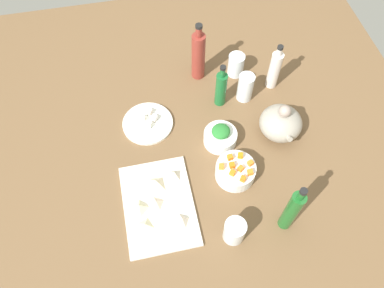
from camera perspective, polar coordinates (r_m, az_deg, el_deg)
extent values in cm
cube|color=brown|center=(144.95, 0.00, -1.34)|extent=(190.00, 190.00, 3.00)
cube|color=silver|center=(133.76, -5.10, -9.28)|extent=(34.83, 24.70, 1.00)
cylinder|color=white|center=(150.84, -6.76, 3.14)|extent=(20.13, 20.13, 1.20)
cylinder|color=white|center=(143.97, 4.32, 0.98)|extent=(12.76, 12.76, 5.44)
cylinder|color=white|center=(136.92, 6.63, -4.15)|extent=(14.59, 14.59, 6.02)
ellipsoid|color=#9D9688|center=(147.39, 13.37, 3.11)|extent=(16.50, 16.34, 11.81)
sphere|color=gray|center=(141.25, 13.99, 4.89)|extent=(4.62, 4.62, 4.62)
cylinder|color=#9D9688|center=(142.85, 14.37, 1.16)|extent=(5.38, 2.00, 3.93)
cylinder|color=#1A642F|center=(151.15, 4.43, 8.31)|extent=(4.57, 4.57, 16.08)
cylinder|color=#1A642F|center=(143.66, 4.69, 10.84)|extent=(2.06, 2.06, 3.80)
cylinder|color=black|center=(141.83, 4.76, 11.51)|extent=(2.29, 2.29, 1.20)
cylinder|color=#1B5D23|center=(125.12, 14.92, -9.90)|extent=(4.53, 4.53, 22.21)
cylinder|color=#1B5D23|center=(113.58, 16.37, -7.47)|extent=(2.04, 2.04, 3.68)
cylinder|color=black|center=(111.43, 16.67, -6.96)|extent=(2.27, 2.27, 1.20)
cylinder|color=maroon|center=(158.48, 0.97, 13.19)|extent=(5.59, 5.59, 22.18)
cylinder|color=maroon|center=(149.35, 1.05, 16.75)|extent=(2.52, 2.52, 4.25)
cylinder|color=black|center=(147.55, 1.06, 17.53)|extent=(2.80, 2.80, 1.20)
cylinder|color=silver|center=(159.96, 12.44, 10.92)|extent=(4.76, 4.76, 17.63)
cylinder|color=silver|center=(152.61, 13.18, 13.55)|extent=(2.14, 2.14, 3.26)
cylinder|color=black|center=(151.09, 13.35, 14.14)|extent=(2.38, 2.38, 1.20)
cylinder|color=white|center=(126.21, 6.50, -13.04)|extent=(7.24, 7.24, 9.73)
cylinder|color=white|center=(164.70, 6.72, 11.91)|extent=(6.94, 6.94, 10.07)
cylinder|color=white|center=(155.22, 8.15, 8.57)|extent=(6.43, 6.43, 12.61)
cube|color=orange|center=(132.13, 6.19, -4.38)|extent=(2.54, 2.54, 1.80)
cube|color=orange|center=(134.78, 8.90, -2.89)|extent=(2.34, 2.34, 1.80)
cube|color=orange|center=(135.78, 7.39, -1.75)|extent=(2.31, 2.31, 1.80)
cube|color=orange|center=(132.89, 4.51, -3.45)|extent=(2.28, 2.28, 1.80)
cube|color=orange|center=(133.21, 7.43, -3.75)|extent=(2.46, 2.46, 1.80)
cube|color=orange|center=(131.50, 7.79, -5.29)|extent=(2.52, 2.52, 1.80)
cube|color=orange|center=(134.99, 5.83, -2.03)|extent=(1.96, 1.96, 1.80)
cube|color=orange|center=(133.02, 8.87, -4.29)|extent=(1.89, 1.89, 1.80)
cube|color=orange|center=(133.50, 6.13, -3.24)|extent=(1.83, 1.83, 1.80)
ellipsoid|color=#28762E|center=(140.24, 4.44, 1.96)|extent=(9.60, 9.66, 3.46)
cube|color=white|center=(150.46, -7.63, 3.91)|extent=(2.29, 2.29, 2.20)
cube|color=white|center=(148.35, -6.64, 2.94)|extent=(2.92, 2.92, 2.20)
cube|color=white|center=(149.94, -5.82, 3.94)|extent=(3.11, 3.11, 2.20)
cube|color=white|center=(151.98, -6.58, 4.89)|extent=(3.08, 3.08, 2.20)
pyramid|color=beige|center=(135.08, -5.44, -5.91)|extent=(7.69, 7.69, 3.09)
pyramid|color=beige|center=(136.20, -2.72, -4.60)|extent=(6.07, 6.17, 3.05)
pyramid|color=beige|center=(132.30, -5.50, -8.86)|extent=(5.29, 5.29, 2.57)
pyramid|color=beige|center=(130.00, -7.17, -12.19)|extent=(6.03, 6.16, 2.12)
pyramid|color=beige|center=(129.32, -1.51, -11.48)|extent=(4.99, 4.60, 2.87)
pyramid|color=beige|center=(132.07, -8.02, -9.49)|extent=(5.15, 5.19, 3.05)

